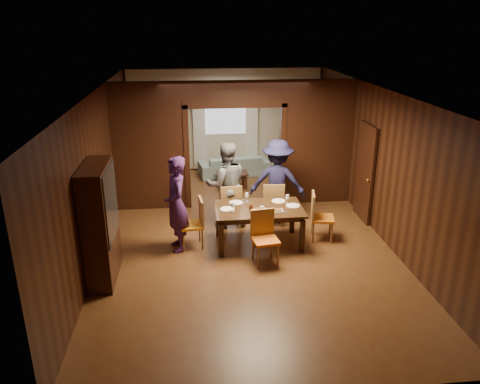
{
  "coord_description": "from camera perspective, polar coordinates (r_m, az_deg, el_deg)",
  "views": [
    {
      "loc": [
        -0.99,
        -8.72,
        4.15
      ],
      "look_at": [
        -0.1,
        -0.4,
        1.05
      ],
      "focal_mm": 35.0,
      "sensor_mm": 36.0,
      "label": 1
    }
  ],
  "objects": [
    {
      "name": "chair_far_l",
      "position": [
        9.81,
        -1.21,
        -1.61
      ],
      "size": [
        0.46,
        0.46,
        0.97
      ],
      "primitive_type": null,
      "rotation": [
        0.0,
        0.0,
        3.19
      ],
      "color": "#E34415",
      "rests_on": "floor"
    },
    {
      "name": "sofa",
      "position": [
        13.2,
        -0.75,
        3.29
      ],
      "size": [
        2.03,
        1.04,
        0.57
      ],
      "primitive_type": "imported",
      "rotation": [
        0.0,
        0.0,
        3.29
      ],
      "color": "#81A4A8",
      "rests_on": "floor"
    },
    {
      "name": "person_purple",
      "position": [
        8.78,
        -7.78,
        -1.5
      ],
      "size": [
        0.57,
        0.74,
        1.83
      ],
      "primitive_type": "imported",
      "rotation": [
        0.0,
        0.0,
        -1.36
      ],
      "color": "#3E1C53",
      "rests_on": "floor"
    },
    {
      "name": "door_right",
      "position": [
        10.4,
        14.99,
        2.28
      ],
      "size": [
        0.06,
        0.9,
        2.1
      ],
      "primitive_type": "cube",
      "color": "black",
      "rests_on": "floor"
    },
    {
      "name": "plate_left",
      "position": [
        8.87,
        -1.57,
        -2.09
      ],
      "size": [
        0.27,
        0.27,
        0.01
      ],
      "primitive_type": "cylinder",
      "color": "white",
      "rests_on": "dining_table"
    },
    {
      "name": "chair_left",
      "position": [
        8.99,
        -5.97,
        -3.84
      ],
      "size": [
        0.49,
        0.49,
        0.97
      ],
      "primitive_type": null,
      "rotation": [
        0.0,
        0.0,
        -1.46
      ],
      "color": "orange",
      "rests_on": "floor"
    },
    {
      "name": "plate_near",
      "position": [
        8.68,
        2.58,
        -2.62
      ],
      "size": [
        0.27,
        0.27,
        0.01
      ],
      "primitive_type": "cylinder",
      "color": "white",
      "rests_on": "dining_table"
    },
    {
      "name": "person_grey",
      "position": [
        9.73,
        -1.69,
        0.87
      ],
      "size": [
        0.94,
        0.76,
        1.82
      ],
      "primitive_type": "imported",
      "rotation": [
        0.0,
        0.0,
        3.22
      ],
      "color": "#55565C",
      "rests_on": "floor"
    },
    {
      "name": "curtain_right",
      "position": [
        13.55,
        1.42,
        7.96
      ],
      "size": [
        0.35,
        0.06,
        2.4
      ],
      "primitive_type": "cube",
      "color": "white",
      "rests_on": "back_wall"
    },
    {
      "name": "hutch",
      "position": [
        8.02,
        -16.68,
        -3.69
      ],
      "size": [
        0.4,
        1.2,
        2.0
      ],
      "primitive_type": "cube",
      "color": "black",
      "rests_on": "floor"
    },
    {
      "name": "plate_far_r",
      "position": [
        9.29,
        4.71,
        -1.1
      ],
      "size": [
        0.27,
        0.27,
        0.01
      ],
      "primitive_type": "cylinder",
      "color": "white",
      "rests_on": "dining_table"
    },
    {
      "name": "wineglass_right",
      "position": [
        9.17,
        5.79,
        -0.87
      ],
      "size": [
        0.08,
        0.08,
        0.18
      ],
      "primitive_type": null,
      "color": "silver",
      "rests_on": "dining_table"
    },
    {
      "name": "floor",
      "position": [
        9.7,
        0.34,
        -4.98
      ],
      "size": [
        9.0,
        9.0,
        0.0
      ],
      "primitive_type": "plane",
      "color": "#572C18",
      "rests_on": "ground"
    },
    {
      "name": "curtain_left",
      "position": [
        13.44,
        -4.99,
        7.79
      ],
      "size": [
        0.35,
        0.06,
        2.4
      ],
      "primitive_type": "cube",
      "color": "white",
      "rests_on": "back_wall"
    },
    {
      "name": "room_walls",
      "position": [
        10.97,
        -0.76,
        6.38
      ],
      "size": [
        5.52,
        9.01,
        2.9
      ],
      "color": "black",
      "rests_on": "floor"
    },
    {
      "name": "chair_far_r",
      "position": [
        9.94,
        3.98,
        -1.35
      ],
      "size": [
        0.46,
        0.46,
        0.97
      ],
      "primitive_type": null,
      "rotation": [
        0.0,
        0.0,
        3.08
      ],
      "color": "red",
      "rests_on": "floor"
    },
    {
      "name": "wineglass_left",
      "position": [
        8.74,
        -0.92,
        -1.86
      ],
      "size": [
        0.08,
        0.08,
        0.18
      ],
      "primitive_type": null,
      "color": "silver",
      "rests_on": "dining_table"
    },
    {
      "name": "chair_right",
      "position": [
        9.38,
        10.02,
        -2.98
      ],
      "size": [
        0.52,
        0.52,
        0.97
      ],
      "primitive_type": null,
      "rotation": [
        0.0,
        0.0,
        1.37
      ],
      "color": "orange",
      "rests_on": "floor"
    },
    {
      "name": "tumbler",
      "position": [
        8.67,
        2.7,
        -2.2
      ],
      "size": [
        0.07,
        0.07,
        0.14
      ],
      "primitive_type": "cylinder",
      "color": "silver",
      "rests_on": "dining_table"
    },
    {
      "name": "window_far",
      "position": [
        13.42,
        -1.81,
        9.8
      ],
      "size": [
        1.2,
        0.03,
        1.3
      ],
      "primitive_type": "cube",
      "color": "silver",
      "rests_on": "back_wall"
    },
    {
      "name": "platter_a",
      "position": [
        8.82,
        2.23,
        -2.16
      ],
      "size": [
        0.3,
        0.2,
        0.04
      ],
      "primitive_type": "cube",
      "color": "gray",
      "rests_on": "dining_table"
    },
    {
      "name": "plate_right",
      "position": [
        9.09,
        6.46,
        -1.67
      ],
      "size": [
        0.27,
        0.27,
        0.01
      ],
      "primitive_type": "cylinder",
      "color": "silver",
      "rests_on": "dining_table"
    },
    {
      "name": "wineglass_far",
      "position": [
        9.22,
        0.82,
        -0.63
      ],
      "size": [
        0.08,
        0.08,
        0.18
      ],
      "primitive_type": null,
      "color": "silver",
      "rests_on": "dining_table"
    },
    {
      "name": "dining_table",
      "position": [
        9.1,
        2.28,
        -4.16
      ],
      "size": [
        1.68,
        1.04,
        0.76
      ],
      "primitive_type": "cube",
      "color": "black",
      "rests_on": "floor"
    },
    {
      "name": "serving_bowl",
      "position": [
        9.02,
        2.62,
        -1.49
      ],
      "size": [
        0.33,
        0.33,
        0.08
      ],
      "primitive_type": "imported",
      "color": "black",
      "rests_on": "dining_table"
    },
    {
      "name": "platter_b",
      "position": [
        8.81,
        4.32,
        -2.22
      ],
      "size": [
        0.3,
        0.2,
        0.04
      ],
      "primitive_type": "cube",
      "color": "gray",
      "rests_on": "dining_table"
    },
    {
      "name": "coffee_table",
      "position": [
        12.24,
        -0.93,
        1.5
      ],
      "size": [
        0.8,
        0.5,
        0.4
      ],
      "primitive_type": "cube",
      "color": "black",
      "rests_on": "floor"
    },
    {
      "name": "person_navy",
      "position": [
        9.95,
        4.57,
        1.26
      ],
      "size": [
        1.31,
        0.95,
        1.82
      ],
      "primitive_type": "imported",
      "rotation": [
        0.0,
        0.0,
        2.88
      ],
      "color": "#161536",
      "rests_on": "floor"
    },
    {
      "name": "ceiling",
      "position": [
        8.86,
        0.38,
        12.23
      ],
      "size": [
        5.5,
        9.0,
        0.02
      ],
      "primitive_type": "cube",
      "color": "silver",
      "rests_on": "room_walls"
    },
    {
      "name": "chair_near",
      "position": [
        8.36,
        3.12,
        -5.68
      ],
      "size": [
        0.5,
        0.5,
        0.97
      ],
      "primitive_type": null,
      "rotation": [
        0.0,
        0.0,
        0.15
      ],
      "color": "orange",
      "rests_on": "floor"
    },
    {
      "name": "plate_far_l",
      "position": [
        9.18,
        -0.47,
        -1.29
      ],
      "size": [
        0.27,
        0.27,
        0.01
      ],
      "primitive_type": "cylinder",
      "color": "silver",
      "rests_on": "dining_table"
    },
    {
      "name": "condiment_jar",
      "position": [
        8.85,
        1.37,
        -1.82
      ],
      "size": [
        0.08,
        0.08,
        0.11
      ],
      "primitive_type": null,
      "color": "#471D10",
      "rests_on": "dining_table"
    }
  ]
}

